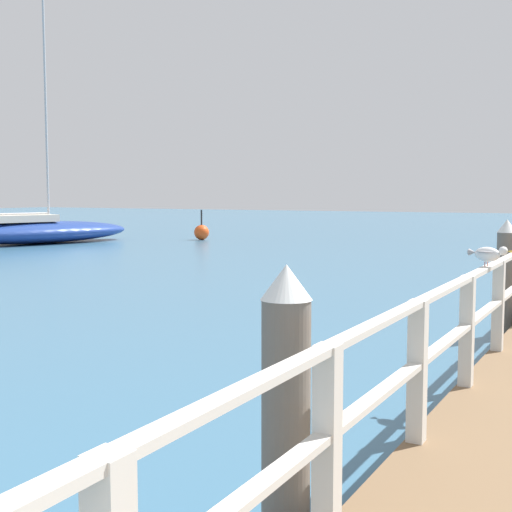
{
  "coord_description": "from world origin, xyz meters",
  "views": [
    {
      "loc": [
        0.05,
        0.93,
        2.19
      ],
      "look_at": [
        -3.84,
        8.09,
        1.45
      ],
      "focal_mm": 49.17,
      "sensor_mm": 36.0,
      "label": 1
    }
  ],
  "objects_px": {
    "dock_piling_far": "(505,278)",
    "seagull_foreground": "(488,253)",
    "dock_piling_near": "(286,420)",
    "boat_2": "(39,231)",
    "channel_buoy": "(202,232)"
  },
  "relations": [
    {
      "from": "dock_piling_far",
      "to": "seagull_foreground",
      "type": "height_order",
      "value": "dock_piling_far"
    },
    {
      "from": "dock_piling_far",
      "to": "seagull_foreground",
      "type": "xyz_separation_m",
      "value": [
        0.39,
        -3.68,
        0.67
      ]
    },
    {
      "from": "dock_piling_near",
      "to": "seagull_foreground",
      "type": "height_order",
      "value": "dock_piling_near"
    },
    {
      "from": "dock_piling_near",
      "to": "boat_2",
      "type": "bearing_deg",
      "value": 138.42
    },
    {
      "from": "dock_piling_near",
      "to": "dock_piling_far",
      "type": "distance_m",
      "value": 7.59
    },
    {
      "from": "boat_2",
      "to": "channel_buoy",
      "type": "xyz_separation_m",
      "value": [
        4.98,
        5.29,
        -0.18
      ]
    },
    {
      "from": "seagull_foreground",
      "to": "boat_2",
      "type": "bearing_deg",
      "value": -104.2
    },
    {
      "from": "boat_2",
      "to": "channel_buoy",
      "type": "height_order",
      "value": "boat_2"
    },
    {
      "from": "dock_piling_far",
      "to": "channel_buoy",
      "type": "bearing_deg",
      "value": 134.46
    },
    {
      "from": "dock_piling_far",
      "to": "boat_2",
      "type": "distance_m",
      "value": 23.85
    },
    {
      "from": "dock_piling_far",
      "to": "boat_2",
      "type": "height_order",
      "value": "boat_2"
    },
    {
      "from": "dock_piling_far",
      "to": "seagull_foreground",
      "type": "distance_m",
      "value": 3.76
    },
    {
      "from": "seagull_foreground",
      "to": "dock_piling_near",
      "type": "bearing_deg",
      "value": 14.72
    },
    {
      "from": "dock_piling_near",
      "to": "channel_buoy",
      "type": "distance_m",
      "value": 28.92
    },
    {
      "from": "seagull_foreground",
      "to": "channel_buoy",
      "type": "bearing_deg",
      "value": -120.23
    }
  ]
}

